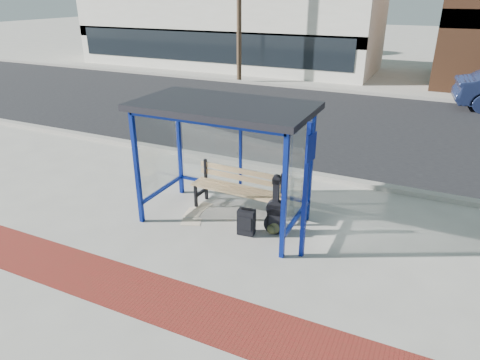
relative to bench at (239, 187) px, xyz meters
The scene contains 16 objects.
ground 0.76m from the bench, 97.81° to the right, with size 120.00×120.00×0.00m, color #B2ADA0.
brick_paver_strip 3.18m from the bench, 91.33° to the right, with size 60.00×1.00×0.01m, color maroon.
curb_near 2.42m from the bench, 91.76° to the left, with size 60.00×0.25×0.12m, color gray.
street_asphalt 7.49m from the bench, 90.56° to the left, with size 60.00×10.00×0.00m, color black.
curb_far 12.58m from the bench, 90.33° to the left, with size 60.00×0.25×0.12m, color gray.
far_sidewalk 14.48m from the bench, 90.29° to the left, with size 60.00×4.00×0.01m, color #B2ADA0.
bus_shelter 1.60m from the bench, 99.00° to the right, with size 3.30×1.80×2.42m.
storefront_white 19.73m from the bench, 117.46° to the left, with size 18.00×6.04×4.00m.
bench is the anchor object (origin of this frame).
guitar_bag 1.18m from the bench, 29.23° to the right, with size 0.43×0.18×1.14m.
suitcase 1.04m from the bench, 56.98° to the right, with size 0.34×0.24×0.56m.
backpack 1.23m from the bench, 30.50° to the right, with size 0.33×0.30×0.35m.
sign_post 2.21m from the bench, 32.24° to the right, with size 0.12×0.30×2.43m.
newspaper_a 1.11m from the bench, 146.90° to the right, with size 0.42×0.33×0.01m, color white.
newspaper_b 1.23m from the bench, 126.57° to the right, with size 0.40×0.31×0.01m, color white.
newspaper_c 0.98m from the bench, 167.18° to the right, with size 0.37×0.30×0.01m, color white.
Camera 1 is at (3.53, -6.79, 4.27)m, focal length 32.00 mm.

